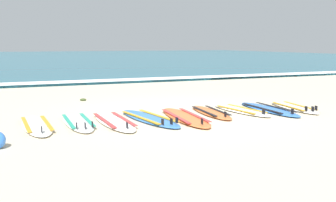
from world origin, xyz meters
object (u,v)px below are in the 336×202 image
at_px(surfboard_1, 78,122).
at_px(surfboard_6, 241,110).
at_px(surfboard_2, 114,121).
at_px(surfboard_8, 294,107).
at_px(surfboard_3, 149,118).
at_px(surfboard_5, 211,112).
at_px(surfboard_0, 37,125).
at_px(surfboard_4, 185,117).
at_px(surfboard_7, 268,109).

relative_size(surfboard_1, surfboard_6, 1.07).
height_order(surfboard_2, surfboard_8, same).
bearing_deg(surfboard_3, surfboard_5, 4.97).
xyz_separation_m(surfboard_0, surfboard_8, (6.04, -0.18, 0.00)).
bearing_deg(surfboard_4, surfboard_3, 167.71).
bearing_deg(surfboard_5, surfboard_8, -4.44).
bearing_deg(surfboard_7, surfboard_3, 179.96).
xyz_separation_m(surfboard_0, surfboard_5, (3.81, -0.01, 0.00)).
relative_size(surfboard_2, surfboard_6, 1.17).
xyz_separation_m(surfboard_1, surfboard_7, (4.52, -0.16, -0.00)).
xyz_separation_m(surfboard_3, surfboard_8, (3.78, -0.04, 0.00)).
bearing_deg(surfboard_7, surfboard_5, 174.76).
relative_size(surfboard_0, surfboard_5, 1.10).
bearing_deg(surfboard_8, surfboard_4, -177.60).
xyz_separation_m(surfboard_4, surfboard_8, (3.03, 0.13, 0.00)).
relative_size(surfboard_2, surfboard_4, 0.93).
bearing_deg(surfboard_1, surfboard_4, -8.23).
height_order(surfboard_5, surfboard_8, same).
relative_size(surfboard_4, surfboard_8, 1.24).
bearing_deg(surfboard_0, surfboard_4, -5.90).
height_order(surfboard_0, surfboard_8, same).
height_order(surfboard_3, surfboard_6, same).
relative_size(surfboard_5, surfboard_7, 0.87).
relative_size(surfboard_1, surfboard_8, 1.07).
height_order(surfboard_3, surfboard_4, same).
distance_m(surfboard_4, surfboard_8, 3.03).
bearing_deg(surfboard_7, surfboard_2, -179.62).
bearing_deg(surfboard_6, surfboard_1, 178.91).
xyz_separation_m(surfboard_3, surfboard_7, (3.05, -0.00, -0.00)).
xyz_separation_m(surfboard_2, surfboard_5, (2.32, 0.16, 0.00)).
relative_size(surfboard_0, surfboard_7, 0.95).
bearing_deg(surfboard_7, surfboard_1, 177.99).
bearing_deg(surfboard_0, surfboard_5, -0.17).
bearing_deg(surfboard_5, surfboard_1, 179.60).
bearing_deg(surfboard_2, surfboard_6, 2.05).
bearing_deg(surfboard_0, surfboard_7, -1.61).
height_order(surfboard_3, surfboard_8, same).
bearing_deg(surfboard_3, surfboard_6, 2.06).
bearing_deg(surfboard_2, surfboard_4, -5.15).
xyz_separation_m(surfboard_2, surfboard_3, (0.77, 0.03, 0.00)).
distance_m(surfboard_7, surfboard_8, 0.73).
bearing_deg(surfboard_5, surfboard_3, -175.03).
bearing_deg(surfboard_6, surfboard_3, -177.94).
distance_m(surfboard_5, surfboard_7, 1.51).
relative_size(surfboard_0, surfboard_6, 1.10).
height_order(surfboard_7, surfboard_8, same).
xyz_separation_m(surfboard_1, surfboard_3, (1.47, -0.16, -0.00)).
distance_m(surfboard_3, surfboard_7, 3.05).
distance_m(surfboard_2, surfboard_3, 0.77).
height_order(surfboard_3, surfboard_7, same).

